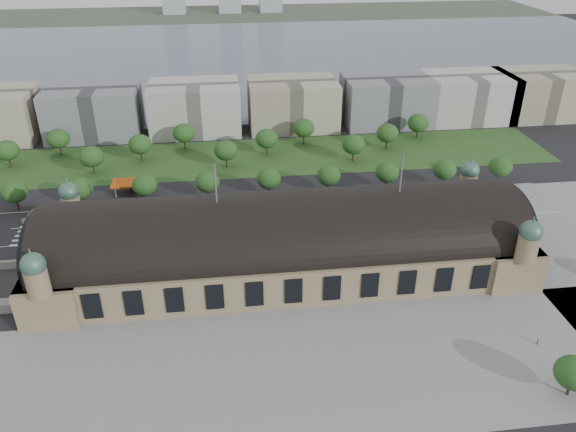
{
  "coord_description": "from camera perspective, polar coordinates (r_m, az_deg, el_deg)",
  "views": [
    {
      "loc": [
        -17.45,
        -146.87,
        100.91
      ],
      "look_at": [
        2.2,
        9.91,
        14.0
      ],
      "focal_mm": 35.0,
      "sensor_mm": 36.0,
      "label": 1
    }
  ],
  "objects": [
    {
      "name": "traffic_car_4",
      "position": [
        203.76,
        -0.95,
        -0.67
      ],
      "size": [
        4.01,
        2.05,
        1.31
      ],
      "primitive_type": "imported",
      "rotation": [
        0.0,
        0.0,
        -1.71
      ],
      "color": "#1D1947",
      "rests_on": "ground"
    },
    {
      "name": "traffic_car_3",
      "position": [
        221.92,
        -13.95,
        1.07
      ],
      "size": [
        5.28,
        2.46,
        1.49
      ],
      "primitive_type": "imported",
      "rotation": [
        0.0,
        0.0,
        1.5
      ],
      "color": "maroon",
      "rests_on": "ground"
    },
    {
      "name": "tree_row_2",
      "position": [
        227.3,
        -20.36,
        2.62
      ],
      "size": [
        9.6,
        9.6,
        11.52
      ],
      "color": "#2D2116",
      "rests_on": "ground"
    },
    {
      "name": "tree_belt_10",
      "position": [
        270.41,
        10.07,
        8.28
      ],
      "size": [
        10.4,
        10.4,
        12.48
      ],
      "color": "#2D2116",
      "rests_on": "ground"
    },
    {
      "name": "traffic_car_1",
      "position": [
        226.02,
        -24.93,
        -0.4
      ],
      "size": [
        4.6,
        2.06,
        1.46
      ],
      "primitive_type": "imported",
      "rotation": [
        0.0,
        0.0,
        1.45
      ],
      "color": "gray",
      "rests_on": "ground"
    },
    {
      "name": "petrol_station",
      "position": [
        236.51,
        -15.36,
        3.26
      ],
      "size": [
        14.0,
        13.0,
        5.05
      ],
      "color": "#C34A0B",
      "rests_on": "ground"
    },
    {
      "name": "plaza_south",
      "position": [
        146.69,
        5.85,
        -14.84
      ],
      "size": [
        190.0,
        48.0,
        0.12
      ],
      "primitive_type": "cube",
      "color": "gray",
      "rests_on": "ground"
    },
    {
      "name": "far_shore",
      "position": [
        652.95,
        -5.87,
        19.78
      ],
      "size": [
        700.0,
        120.0,
        0.14
      ],
      "primitive_type": "cube",
      "color": "#44513D",
      "rests_on": "ground"
    },
    {
      "name": "grass_belt",
      "position": [
        260.24,
        -6.07,
        5.83
      ],
      "size": [
        300.0,
        45.0,
        0.1
      ],
      "primitive_type": "cube",
      "color": "#295120",
      "rests_on": "ground"
    },
    {
      "name": "parked_car_5",
      "position": [
        196.26,
        -11.31,
        -2.49
      ],
      "size": [
        6.12,
        5.25,
        1.56
      ],
      "primitive_type": "imported",
      "rotation": [
        0.0,
        0.0,
        -0.99
      ],
      "color": "gray",
      "rests_on": "ground"
    },
    {
      "name": "tree_belt_9",
      "position": [
        254.72,
        6.68,
        7.23
      ],
      "size": [
        10.4,
        10.4,
        12.48
      ],
      "color": "#2D2116",
      "rests_on": "ground"
    },
    {
      "name": "office_7",
      "position": [
        340.55,
        24.08,
        11.22
      ],
      "size": [
        45.0,
        32.0,
        24.0
      ],
      "primitive_type": "cube",
      "color": "#B3A78C",
      "rests_on": "ground"
    },
    {
      "name": "parked_car_4",
      "position": [
        202.34,
        -18.23,
        -2.49
      ],
      "size": [
        4.15,
        3.5,
        1.34
      ],
      "primitive_type": "imported",
      "rotation": [
        0.0,
        0.0,
        -0.96
      ],
      "color": "#BABABC",
      "rests_on": "ground"
    },
    {
      "name": "ground",
      "position": [
        179.05,
        -0.31,
        -5.49
      ],
      "size": [
        900.0,
        900.0,
        0.0
      ],
      "primitive_type": "plane",
      "color": "black",
      "rests_on": "ground"
    },
    {
      "name": "office_3",
      "position": [
        293.92,
        -9.42,
        10.82
      ],
      "size": [
        45.0,
        32.0,
        24.0
      ],
      "primitive_type": "cube",
      "color": "#BBB9B1",
      "rests_on": "ground"
    },
    {
      "name": "tree_row_6",
      "position": [
        224.51,
        4.17,
        4.13
      ],
      "size": [
        9.6,
        9.6,
        11.52
      ],
      "color": "#2D2116",
      "rests_on": "ground"
    },
    {
      "name": "parked_car_0",
      "position": [
        203.03,
        -17.73,
        -2.25
      ],
      "size": [
        5.12,
        3.67,
        1.6
      ],
      "primitive_type": "imported",
      "rotation": [
        0.0,
        0.0,
        -1.11
      ],
      "color": "black",
      "rests_on": "ground"
    },
    {
      "name": "tree_belt_1",
      "position": [
        275.46,
        -26.65,
        5.98
      ],
      "size": [
        10.4,
        10.4,
        12.48
      ],
      "color": "#2D2116",
      "rests_on": "ground"
    },
    {
      "name": "tree_row_3",
      "position": [
        222.76,
        -14.36,
        3.05
      ],
      "size": [
        9.6,
        9.6,
        11.52
      ],
      "color": "#2D2116",
      "rests_on": "ground"
    },
    {
      "name": "tree_belt_6",
      "position": [
        247.92,
        -6.33,
        6.64
      ],
      "size": [
        10.4,
        10.4,
        12.48
      ],
      "color": "#2D2116",
      "rests_on": "ground"
    },
    {
      "name": "office_4",
      "position": [
        296.03,
        0.46,
        11.33
      ],
      "size": [
        45.0,
        32.0,
        24.0
      ],
      "primitive_type": "cube",
      "color": "#B3A78C",
      "rests_on": "ground"
    },
    {
      "name": "tree_row_9",
      "position": [
        248.11,
        20.78,
        4.73
      ],
      "size": [
        9.6,
        9.6,
        11.52
      ],
      "color": "#2D2116",
      "rests_on": "ground"
    },
    {
      "name": "tree_row_4",
      "position": [
        220.75,
        -8.18,
        3.45
      ],
      "size": [
        9.6,
        9.6,
        11.52
      ],
      "color": "#2D2116",
      "rests_on": "ground"
    },
    {
      "name": "traffic_car_5",
      "position": [
        226.15,
        8.2,
        2.21
      ],
      "size": [
        4.65,
        1.99,
        1.49
      ],
      "primitive_type": "imported",
      "rotation": [
        0.0,
        0.0,
        1.66
      ],
      "color": "#505457",
      "rests_on": "ground"
    },
    {
      "name": "tree_belt_3",
      "position": [
        254.07,
        -19.34,
        5.7
      ],
      "size": [
        10.4,
        10.4,
        12.48
      ],
      "color": "#2D2116",
      "rests_on": "ground"
    },
    {
      "name": "road_slab",
      "position": [
        210.63,
        -6.96,
        -0.04
      ],
      "size": [
        260.0,
        26.0,
        0.1
      ],
      "primitive_type": "cube",
      "color": "black",
      "rests_on": "ground"
    },
    {
      "name": "office_6",
      "position": [
        322.14,
        17.82,
        11.44
      ],
      "size": [
        45.0,
        32.0,
        24.0
      ],
      "primitive_type": "cube",
      "color": "#BBB9B1",
      "rests_on": "ground"
    },
    {
      "name": "tree_row_8",
      "position": [
        238.1,
        15.62,
        4.58
      ],
      "size": [
        9.6,
        9.6,
        11.52
      ],
      "color": "#2D2116",
      "rests_on": "ground"
    },
    {
      "name": "office_5",
      "position": [
        306.4,
        9.97,
        11.52
      ],
      "size": [
        45.0,
        32.0,
        24.0
      ],
      "primitive_type": "cube",
      "color": "slate",
      "rests_on": "ground"
    },
    {
      "name": "tree_plaza_s",
      "position": [
        149.67,
        27.05,
        -14.02
      ],
      "size": [
        9.0,
        9.0,
        10.64
      ],
      "color": "#2D2116",
      "rests_on": "ground"
    },
    {
      "name": "parked_car_3",
      "position": [
        200.05,
        -18.38,
        -2.88
      ],
      "size": [
        4.52,
        3.29,
        1.43
      ],
      "primitive_type": "imported",
      "rotation": [
        0.0,
        0.0,
        -1.14
      ],
      "color": "#505257",
      "rests_on": "ground"
    },
    {
      "name": "bus_west",
      "position": [
        202.48,
        -2.69,
        -0.54
      ],
      "size": [
        12.9,
        3.93,
        3.54
      ],
      "primitive_type": "imported",
      "rotation": [
        0.0,
        0.0,
        1.49
      ],
      "color": "red",
      "rests_on": "ground"
    },
    {
      "name": "traffic_car_2",
      "position": [
        214.58,
        -21.06,
        -1.14
      ],
      "size": [
        5.14,
        2.9,
        1.36
      ],
      "primitive_type": "imported",
      "rotation": [
        0.0,
        0.0,
        -1.71
      ],
      "color": "black",
      "rests_on": "ground"
    },
    {
      "name": "tree_belt_11",
      "position": [
        287.01,
        13.08,
        9.19
      ],
      "size": [
        10.4,
        10.4,
        12.48
      ],
      "color": "#2D2116",
      "rests_on": "ground"
    },
    {
      "name": "tree_row_7",
      "position": [
        230.16,
        10.06,
        4.38
      ],
      "size": [
        9.6,
        9.6,
        11.52
      ],
      "color": "#2D2116",
      "rests_on": "ground"
    },
    {
      "name": "parked_car_1",
      "position": [
        199.84,
        -18.09,
        -2.87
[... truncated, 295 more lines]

